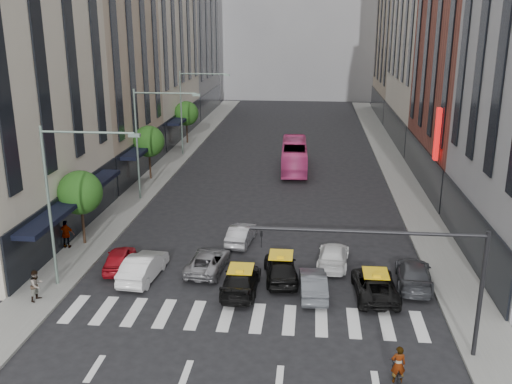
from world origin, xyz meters
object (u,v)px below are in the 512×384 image
(car_red, at_px, (120,259))
(pedestrian_near, at_px, (37,285))
(car_white_front, at_px, (143,266))
(taxi_center, at_px, (281,268))
(pedestrian_far, at_px, (66,234))
(streetlamp_near, at_px, (64,186))
(streetlamp_far, at_px, (190,102))
(motorcycle, at_px, (397,377))
(streetlamp_mid, at_px, (148,130))
(taxi_left, at_px, (241,280))
(bus, at_px, (294,156))

(car_red, bearing_deg, pedestrian_near, 49.70)
(car_white_front, relative_size, taxi_center, 1.01)
(pedestrian_far, bearing_deg, taxi_center, 166.04)
(car_white_front, xyz_separation_m, taxi_center, (7.93, 0.60, 0.02))
(streetlamp_near, xyz_separation_m, taxi_center, (11.55, 2.02, -5.14))
(streetlamp_far, distance_m, motorcycle, 43.31)
(streetlamp_near, height_order, streetlamp_mid, same)
(taxi_left, height_order, pedestrian_far, pedestrian_far)
(car_white_front, bearing_deg, streetlamp_far, -78.43)
(car_red, relative_size, taxi_center, 0.86)
(taxi_left, height_order, pedestrian_near, pedestrian_near)
(car_white_front, xyz_separation_m, bus, (7.82, 25.62, 0.68))
(streetlamp_far, height_order, bus, streetlamp_far)
(streetlamp_far, xyz_separation_m, pedestrian_near, (-1.14, -33.99, -4.91))
(streetlamp_mid, bearing_deg, car_white_front, -76.06)
(pedestrian_near, distance_m, pedestrian_far, 7.21)
(streetlamp_far, relative_size, car_white_front, 1.98)
(car_white_front, height_order, motorcycle, car_white_front)
(streetlamp_near, distance_m, car_red, 6.12)
(streetlamp_mid, xyz_separation_m, pedestrian_near, (-1.14, -17.99, -4.91))
(streetlamp_near, bearing_deg, taxi_center, 9.91)
(car_red, relative_size, pedestrian_far, 2.05)
(bus, xyz_separation_m, pedestrian_near, (-12.58, -29.02, -0.43))
(bus, bearing_deg, pedestrian_near, 64.60)
(streetlamp_near, relative_size, streetlamp_mid, 1.00)
(streetlamp_near, bearing_deg, taxi_left, 1.97)
(streetlamp_far, bearing_deg, motorcycle, -66.91)
(streetlamp_far, bearing_deg, car_red, -86.49)
(taxi_center, height_order, pedestrian_far, pedestrian_far)
(streetlamp_mid, bearing_deg, streetlamp_near, -90.00)
(taxi_center, bearing_deg, pedestrian_near, 9.75)
(taxi_left, bearing_deg, streetlamp_near, 2.72)
(car_red, relative_size, taxi_left, 0.82)
(streetlamp_near, bearing_deg, bus, 67.06)
(taxi_center, distance_m, pedestrian_near, 13.31)
(streetlamp_near, relative_size, car_red, 2.34)
(motorcycle, bearing_deg, car_red, -38.23)
(car_red, relative_size, motorcycle, 2.01)
(car_red, distance_m, pedestrian_near, 5.45)
(taxi_center, xyz_separation_m, pedestrian_far, (-14.10, 3.06, 0.32))
(streetlamp_near, distance_m, pedestrian_near, 5.42)
(taxi_center, bearing_deg, streetlamp_near, 2.14)
(car_red, bearing_deg, streetlamp_far, -94.02)
(pedestrian_far, bearing_deg, car_red, 148.53)
(car_white_front, bearing_deg, streetlamp_mid, -71.24)
(taxi_left, distance_m, bus, 26.79)
(car_red, distance_m, taxi_center, 9.76)
(car_white_front, bearing_deg, car_red, -28.01)
(car_red, height_order, car_white_front, car_white_front)
(streetlamp_near, bearing_deg, motorcycle, -24.08)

